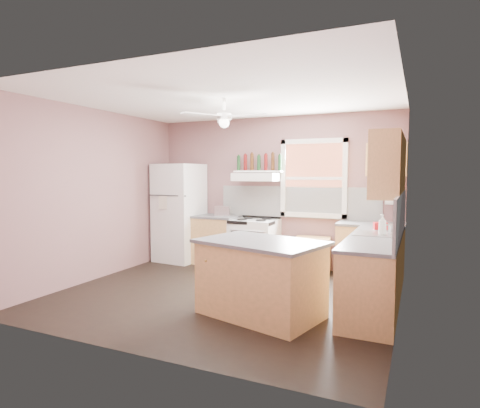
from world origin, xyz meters
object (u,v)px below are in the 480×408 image
at_px(toaster, 222,211).
at_px(cart, 313,255).
at_px(stove, 254,243).
at_px(island, 261,280).
at_px(refrigerator, 179,213).

bearing_deg(toaster, cart, -17.33).
height_order(stove, cart, stove).
xyz_separation_m(toaster, stove, (0.65, -0.01, -0.56)).
relative_size(toaster, island, 0.21).
xyz_separation_m(toaster, cart, (1.70, 0.04, -0.70)).
xyz_separation_m(refrigerator, stove, (1.53, 0.08, -0.50)).
distance_m(refrigerator, island, 3.36).
bearing_deg(stove, cart, 5.09).
height_order(refrigerator, toaster, refrigerator).
distance_m(cart, island, 2.30).
height_order(refrigerator, cart, refrigerator).
distance_m(refrigerator, stove, 1.61).
xyz_separation_m(refrigerator, island, (2.52, -2.17, -0.50)).
relative_size(refrigerator, stove, 2.16).
bearing_deg(island, stove, 128.58).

